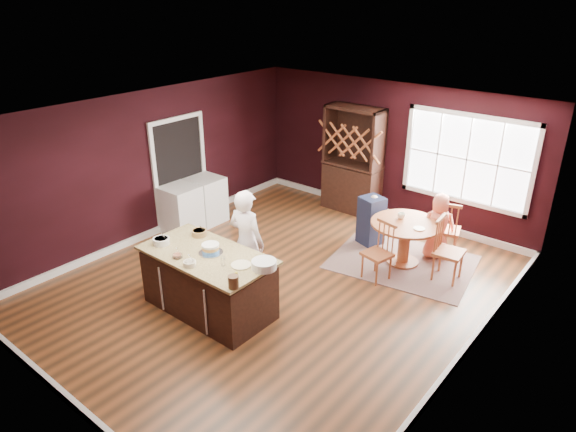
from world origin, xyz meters
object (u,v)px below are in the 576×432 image
object	(u,v)px
seated_woman	(438,226)
layer_cake	(211,249)
chair_east	(449,250)
dining_table	(405,234)
baker	(247,242)
kitchen_island	(209,283)
hutch	(353,160)
chair_south	(377,252)
chair_north	(447,227)
toddler	(378,202)
high_chair	(371,220)
dryer	(206,200)
washer	(181,210)

from	to	relation	value
seated_woman	layer_cake	bearing A→B (deg)	35.00
seated_woman	chair_east	bearing A→B (deg)	100.23
dining_table	chair_east	xyz separation A→B (m)	(0.80, -0.05, -0.00)
layer_cake	baker	bearing A→B (deg)	86.84
chair_east	layer_cake	bearing A→B (deg)	136.73
chair_east	seated_woman	size ratio (longest dim) A/B	0.91
kitchen_island	hutch	size ratio (longest dim) A/B	0.89
chair_south	chair_north	size ratio (longest dim) A/B	0.93
dining_table	toddler	world-z (taller)	toddler
dining_table	chair_north	xyz separation A→B (m)	(0.42, 0.72, -0.01)
chair_south	chair_north	xyz separation A→B (m)	(0.51, 1.47, 0.04)
layer_cake	chair_north	bearing A→B (deg)	62.62
baker	hutch	xyz separation A→B (m)	(-0.48, 3.66, 0.26)
baker	high_chair	world-z (taller)	baker
chair_south	high_chair	distance (m)	1.26
chair_east	high_chair	distance (m)	1.65
layer_cake	chair_south	size ratio (longest dim) A/B	0.35
chair_south	dryer	xyz separation A→B (m)	(-3.76, -0.18, -0.03)
dining_table	hutch	world-z (taller)	hutch
toddler	chair_east	bearing A→B (deg)	-14.64
dining_table	chair_south	xyz separation A→B (m)	(-0.09, -0.75, -0.05)
dining_table	chair_south	world-z (taller)	chair_south
hutch	washer	distance (m)	3.57
kitchen_island	dining_table	bearing A→B (deg)	63.32
chair_east	high_chair	size ratio (longest dim) A/B	1.14
baker	seated_woman	world-z (taller)	baker
chair_south	hutch	bearing A→B (deg)	143.99
chair_east	washer	bearing A→B (deg)	102.92
dryer	dining_table	bearing A→B (deg)	13.69
chair_north	toddler	size ratio (longest dim) A/B	4.05
dining_table	dryer	distance (m)	3.97
baker	dryer	size ratio (longest dim) A/B	1.82
high_chair	dryer	distance (m)	3.27
chair_north	dryer	xyz separation A→B (m)	(-4.28, -1.66, -0.07)
dryer	high_chair	bearing A→B (deg)	21.85
kitchen_island	layer_cake	xyz separation A→B (m)	(0.03, 0.05, 0.55)
baker	layer_cake	xyz separation A→B (m)	(-0.04, -0.68, 0.16)
layer_cake	toddler	bearing A→B (deg)	77.45
chair_east	chair_south	world-z (taller)	chair_east
layer_cake	chair_south	xyz separation A→B (m)	(1.40, 2.23, -0.50)
kitchen_island	layer_cake	world-z (taller)	layer_cake
hutch	dryer	bearing A→B (deg)	-129.82
hutch	baker	bearing A→B (deg)	-82.51
dining_table	layer_cake	world-z (taller)	layer_cake
chair_east	seated_woman	bearing A→B (deg)	32.49
layer_cake	hutch	bearing A→B (deg)	95.83
dining_table	high_chair	world-z (taller)	high_chair
chair_north	chair_east	bearing A→B (deg)	99.58
hutch	toddler	bearing A→B (deg)	-40.51
kitchen_island	high_chair	size ratio (longest dim) A/B	2.07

